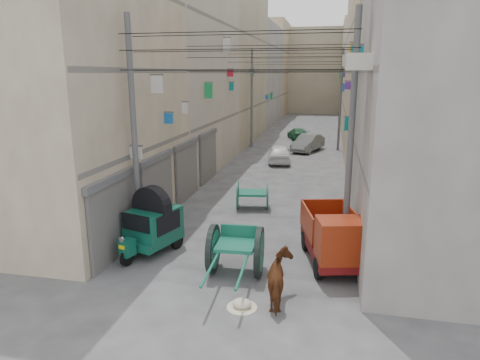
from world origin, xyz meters
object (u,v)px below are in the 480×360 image
(tonga_cart, at_px, (236,250))
(horse, at_px, (281,280))
(second_cart, at_px, (252,194))
(feed_sack, at_px, (242,303))
(distant_car_grey, at_px, (308,143))
(auto_rickshaw, at_px, (152,223))
(distant_car_green, at_px, (298,134))
(distant_car_white, at_px, (279,153))
(mini_truck, at_px, (335,241))

(tonga_cart, height_order, horse, tonga_cart)
(second_cart, bearing_deg, tonga_cart, -93.34)
(feed_sack, height_order, horse, horse)
(feed_sack, xyz_separation_m, distant_car_grey, (0.31, 24.44, 0.54))
(tonga_cart, xyz_separation_m, horse, (1.58, -1.49, -0.11))
(tonga_cart, relative_size, distant_car_grey, 0.87)
(auto_rickshaw, xyz_separation_m, distant_car_green, (2.82, 27.66, -0.52))
(distant_car_white, height_order, distant_car_grey, distant_car_grey)
(auto_rickshaw, height_order, mini_truck, mini_truck)
(feed_sack, bearing_deg, tonga_cart, 107.22)
(tonga_cart, bearing_deg, auto_rickshaw, 158.31)
(auto_rickshaw, height_order, distant_car_green, auto_rickshaw)
(mini_truck, bearing_deg, distant_car_green, 83.25)
(second_cart, bearing_deg, horse, -83.73)
(second_cart, bearing_deg, distant_car_white, 80.98)
(distant_car_grey, distance_m, distant_car_green, 6.35)
(mini_truck, relative_size, horse, 2.20)
(distant_car_grey, bearing_deg, tonga_cart, -73.12)
(mini_truck, xyz_separation_m, second_cart, (-3.70, 5.62, -0.23))
(feed_sack, distance_m, distant_car_white, 19.51)
(tonga_cart, xyz_separation_m, distant_car_grey, (0.91, 22.52, -0.14))
(tonga_cart, height_order, distant_car_grey, tonga_cart)
(feed_sack, relative_size, distant_car_green, 0.14)
(feed_sack, bearing_deg, mini_truck, 51.16)
(auto_rickshaw, bearing_deg, mini_truck, 16.84)
(distant_car_green, bearing_deg, distant_car_grey, 85.74)
(distant_car_white, bearing_deg, horse, 89.35)
(distant_car_white, bearing_deg, mini_truck, 95.17)
(tonga_cart, xyz_separation_m, distant_car_green, (-0.39, 28.74, -0.27))
(horse, xyz_separation_m, distant_car_white, (-2.37, 19.03, -0.06))
(horse, relative_size, distant_car_green, 0.44)
(mini_truck, xyz_separation_m, horse, (-1.41, -2.55, -0.21))
(distant_car_green, bearing_deg, feed_sack, 75.82)
(feed_sack, height_order, distant_car_grey, distant_car_grey)
(distant_car_white, bearing_deg, feed_sack, 86.31)
(auto_rickshaw, xyz_separation_m, horse, (4.80, -2.58, -0.36))
(distant_car_white, bearing_deg, auto_rickshaw, 73.87)
(tonga_cart, xyz_separation_m, second_cart, (-0.71, 6.68, -0.13))
(mini_truck, xyz_separation_m, distant_car_green, (-3.38, 27.68, -0.37))
(feed_sack, distance_m, distant_car_green, 30.68)
(auto_rickshaw, distance_m, distant_car_grey, 21.83)
(auto_rickshaw, distance_m, distant_car_white, 16.64)
(auto_rickshaw, bearing_deg, distant_car_grey, 96.21)
(mini_truck, height_order, feed_sack, mini_truck)
(distant_car_green, bearing_deg, distant_car_white, 71.95)
(auto_rickshaw, bearing_deg, second_cart, 82.97)
(second_cart, height_order, distant_car_grey, distant_car_grey)
(feed_sack, bearing_deg, distant_car_white, 94.06)
(distant_car_green, bearing_deg, tonga_cart, 74.76)
(mini_truck, height_order, distant_car_white, mini_truck)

